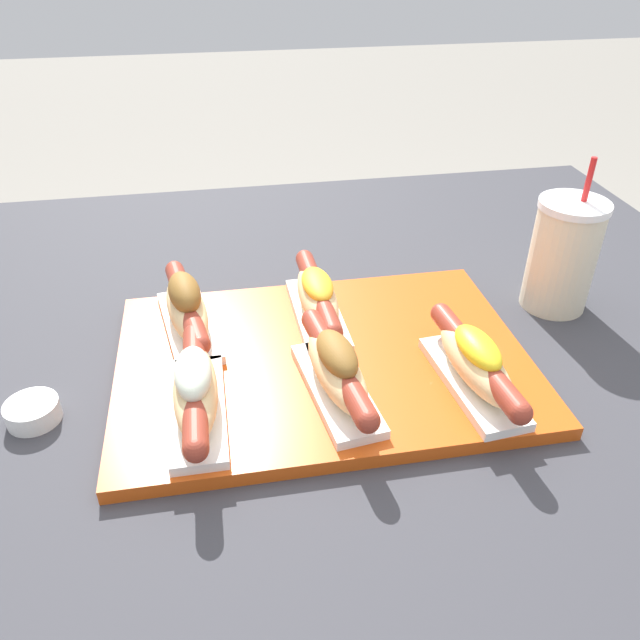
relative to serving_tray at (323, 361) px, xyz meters
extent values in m
plane|color=gray|center=(0.03, 0.10, -0.74)|extent=(12.00, 12.00, 0.00)
cube|color=#333338|center=(0.03, 0.10, -0.37)|extent=(1.32, 1.05, 0.73)
cube|color=#CC4C14|center=(0.00, 0.00, 0.00)|extent=(0.51, 0.36, 0.02)
cube|color=white|center=(-0.16, -0.08, 0.02)|extent=(0.06, 0.18, 0.01)
ellipsoid|color=#E5C184|center=(-0.16, -0.08, 0.04)|extent=(0.05, 0.16, 0.04)
cylinder|color=maroon|center=(-0.16, -0.08, 0.05)|extent=(0.03, 0.19, 0.03)
sphere|color=maroon|center=(-0.16, -0.18, 0.05)|extent=(0.03, 0.03, 0.03)
sphere|color=maroon|center=(-0.16, 0.01, 0.05)|extent=(0.03, 0.03, 0.03)
ellipsoid|color=silver|center=(-0.16, -0.08, 0.07)|extent=(0.04, 0.09, 0.04)
cube|color=white|center=(0.00, -0.07, 0.02)|extent=(0.08, 0.19, 0.01)
ellipsoid|color=#E5C184|center=(0.00, -0.07, 0.04)|extent=(0.07, 0.16, 0.04)
cylinder|color=maroon|center=(0.00, -0.07, 0.05)|extent=(0.05, 0.20, 0.03)
sphere|color=maroon|center=(0.02, -0.17, 0.05)|extent=(0.03, 0.03, 0.03)
sphere|color=maroon|center=(-0.01, 0.02, 0.05)|extent=(0.03, 0.03, 0.03)
ellipsoid|color=brown|center=(0.00, -0.07, 0.07)|extent=(0.05, 0.09, 0.03)
cube|color=white|center=(0.16, -0.09, 0.02)|extent=(0.08, 0.18, 0.01)
ellipsoid|color=#E5C184|center=(0.16, -0.09, 0.04)|extent=(0.06, 0.16, 0.04)
cylinder|color=maroon|center=(0.16, -0.09, 0.05)|extent=(0.04, 0.20, 0.03)
sphere|color=maroon|center=(0.17, -0.19, 0.05)|extent=(0.03, 0.03, 0.03)
sphere|color=maroon|center=(0.15, 0.01, 0.05)|extent=(0.03, 0.03, 0.03)
ellipsoid|color=yellow|center=(0.16, -0.09, 0.06)|extent=(0.05, 0.09, 0.03)
cube|color=white|center=(-0.17, 0.09, 0.02)|extent=(0.09, 0.19, 0.01)
ellipsoid|color=#E5C184|center=(-0.17, 0.09, 0.04)|extent=(0.07, 0.16, 0.04)
cylinder|color=maroon|center=(-0.17, 0.09, 0.05)|extent=(0.06, 0.20, 0.03)
sphere|color=maroon|center=(-0.15, -0.01, 0.05)|extent=(0.03, 0.03, 0.03)
sphere|color=maroon|center=(-0.18, 0.18, 0.05)|extent=(0.03, 0.03, 0.03)
ellipsoid|color=brown|center=(-0.17, 0.09, 0.07)|extent=(0.05, 0.09, 0.04)
cube|color=white|center=(0.01, 0.09, 0.02)|extent=(0.06, 0.18, 0.01)
ellipsoid|color=#E5C184|center=(0.01, 0.09, 0.04)|extent=(0.05, 0.16, 0.04)
cylinder|color=maroon|center=(0.01, 0.09, 0.05)|extent=(0.03, 0.19, 0.03)
sphere|color=maroon|center=(0.01, -0.01, 0.05)|extent=(0.03, 0.03, 0.03)
sphere|color=maroon|center=(0.01, 0.18, 0.05)|extent=(0.03, 0.03, 0.03)
ellipsoid|color=gold|center=(0.01, 0.09, 0.06)|extent=(0.04, 0.09, 0.02)
cylinder|color=white|center=(-0.34, -0.04, 0.00)|extent=(0.06, 0.06, 0.02)
cylinder|color=yellow|center=(-0.34, -0.04, 0.01)|extent=(0.05, 0.05, 0.01)
cylinder|color=beige|center=(0.36, 0.09, 0.07)|extent=(0.09, 0.09, 0.15)
cylinder|color=white|center=(0.36, 0.09, 0.15)|extent=(0.10, 0.10, 0.01)
cylinder|color=red|center=(0.37, 0.09, 0.18)|extent=(0.01, 0.01, 0.06)
camera|label=1|loc=(-0.11, -0.62, 0.48)|focal=35.00mm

